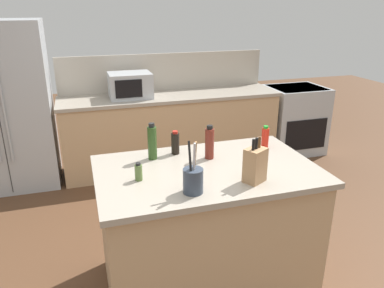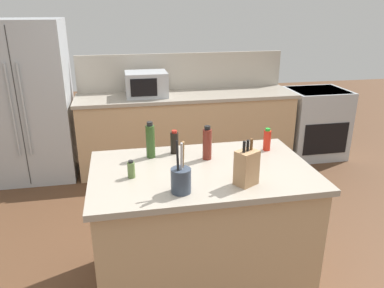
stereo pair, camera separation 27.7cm
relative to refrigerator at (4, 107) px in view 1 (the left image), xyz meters
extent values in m
plane|color=brown|center=(1.58, -2.25, -0.92)|extent=(14.00, 14.00, 0.00)
cube|color=tan|center=(1.88, -0.05, -0.47)|extent=(2.66, 0.62, 0.90)
cube|color=#9E9384|center=(1.88, -0.05, 0.00)|extent=(2.70, 0.66, 0.04)
cube|color=#B2A899|center=(1.88, 0.27, 0.25)|extent=(2.66, 0.03, 0.46)
cube|color=tan|center=(1.58, -2.25, -0.47)|extent=(1.44, 0.87, 0.90)
cube|color=#9E9384|center=(1.58, -2.25, 0.00)|extent=(1.50, 0.93, 0.04)
cube|color=#ADB2B7|center=(0.00, 0.00, 0.00)|extent=(0.99, 0.72, 1.84)
cylinder|color=#ADB2B7|center=(0.06, -0.38, 0.00)|extent=(0.02, 0.02, 1.01)
cube|color=#ADB2B7|center=(3.65, -0.05, -0.46)|extent=(0.76, 0.64, 0.92)
cube|color=black|center=(3.65, -0.37, -0.57)|extent=(0.61, 0.01, 0.41)
cube|color=black|center=(3.65, -0.05, -0.01)|extent=(0.68, 0.58, 0.02)
cube|color=#ADB2B7|center=(1.39, -0.05, 0.17)|extent=(0.49, 0.38, 0.29)
cube|color=black|center=(1.35, -0.24, 0.17)|extent=(0.30, 0.01, 0.20)
cube|color=#A87C54|center=(1.80, -2.52, 0.13)|extent=(0.16, 0.15, 0.22)
cylinder|color=black|center=(1.77, -2.54, 0.28)|extent=(0.02, 0.02, 0.07)
cylinder|color=black|center=(1.80, -2.52, 0.28)|extent=(0.02, 0.02, 0.07)
cylinder|color=brown|center=(1.83, -2.51, 0.28)|extent=(0.02, 0.02, 0.07)
cylinder|color=#333D4C|center=(1.39, -2.55, 0.10)|extent=(0.12, 0.12, 0.15)
cylinder|color=olive|center=(1.40, -2.54, 0.25)|extent=(0.01, 0.05, 0.18)
cylinder|color=black|center=(1.37, -2.55, 0.25)|extent=(0.01, 0.05, 0.18)
cylinder|color=#B2B2B7|center=(1.39, -2.57, 0.25)|extent=(0.01, 0.03, 0.18)
cylinder|color=#567038|center=(1.11, -2.29, 0.07)|extent=(0.05, 0.05, 0.10)
cylinder|color=black|center=(1.11, -2.29, 0.13)|extent=(0.03, 0.03, 0.02)
cylinder|color=#2D4C1E|center=(1.26, -1.98, 0.14)|extent=(0.06, 0.06, 0.24)
cylinder|color=black|center=(1.26, -1.98, 0.28)|extent=(0.04, 0.04, 0.03)
cylinder|color=maroon|center=(1.65, -2.09, 0.13)|extent=(0.06, 0.06, 0.22)
cylinder|color=black|center=(1.65, -2.09, 0.26)|extent=(0.04, 0.04, 0.03)
cylinder|color=black|center=(1.44, -1.93, 0.10)|extent=(0.06, 0.06, 0.16)
cylinder|color=#B22319|center=(1.44, -1.93, 0.19)|extent=(0.04, 0.04, 0.02)
cylinder|color=red|center=(2.14, -2.01, 0.10)|extent=(0.06, 0.06, 0.15)
cylinder|color=green|center=(2.14, -2.01, 0.19)|extent=(0.04, 0.04, 0.02)
camera|label=1|loc=(0.80, -4.43, 1.07)|focal=35.00mm
camera|label=2|loc=(1.07, -4.50, 1.07)|focal=35.00mm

